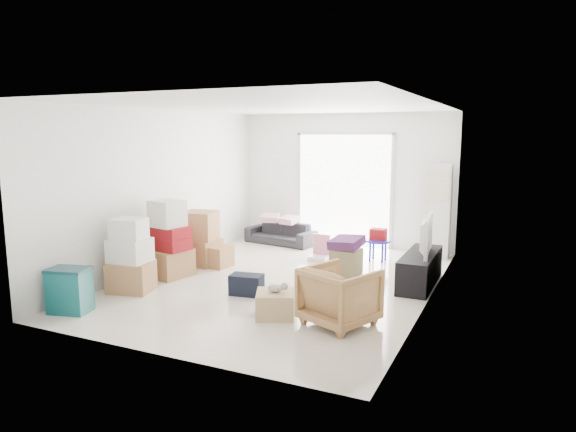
# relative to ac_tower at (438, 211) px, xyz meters

# --- Properties ---
(room_shell) EXTENTS (4.98, 6.48, 3.18)m
(room_shell) POSITION_rel_ac_tower_xyz_m (-1.95, -2.65, 0.48)
(room_shell) COLOR beige
(room_shell) RESTS_ON ground
(sliding_door) EXTENTS (2.10, 0.04, 2.33)m
(sliding_door) POSITION_rel_ac_tower_xyz_m (-1.95, 0.33, 0.37)
(sliding_door) COLOR white
(sliding_door) RESTS_ON room_shell
(ac_tower) EXTENTS (0.45, 0.30, 1.75)m
(ac_tower) POSITION_rel_ac_tower_xyz_m (0.00, 0.00, 0.00)
(ac_tower) COLOR silver
(ac_tower) RESTS_ON room_shell
(tv_console) EXTENTS (0.44, 1.48, 0.49)m
(tv_console) POSITION_rel_ac_tower_xyz_m (0.05, -1.95, -0.63)
(tv_console) COLOR black
(tv_console) RESTS_ON room_shell
(television) EXTENTS (0.67, 1.06, 0.13)m
(television) POSITION_rel_ac_tower_xyz_m (0.05, -1.95, -0.32)
(television) COLOR black
(television) RESTS_ON tv_console
(sofa) EXTENTS (1.56, 0.68, 0.59)m
(sofa) POSITION_rel_ac_tower_xyz_m (-3.17, -0.15, -0.58)
(sofa) COLOR #2A2A2F
(sofa) RESTS_ON room_shell
(pillow_left) EXTENTS (0.47, 0.40, 0.13)m
(pillow_left) POSITION_rel_ac_tower_xyz_m (-3.44, -0.12, -0.22)
(pillow_left) COLOR #DFA2AA
(pillow_left) RESTS_ON sofa
(pillow_right) EXTENTS (0.43, 0.38, 0.13)m
(pillow_right) POSITION_rel_ac_tower_xyz_m (-2.96, -0.19, -0.22)
(pillow_right) COLOR #DFA2AA
(pillow_right) RESTS_ON sofa
(armchair) EXTENTS (0.99, 0.96, 0.79)m
(armchair) POSITION_rel_ac_tower_xyz_m (-0.53, -4.03, -0.48)
(armchair) COLOR tan
(armchair) RESTS_ON room_shell
(storage_bins) EXTENTS (0.58, 0.47, 0.59)m
(storage_bins) POSITION_rel_ac_tower_xyz_m (-3.85, -5.07, -0.58)
(storage_bins) COLOR #105457
(storage_bins) RESTS_ON room_shell
(box_stack_a) EXTENTS (0.70, 0.62, 1.08)m
(box_stack_a) POSITION_rel_ac_tower_xyz_m (-3.75, -4.04, -0.39)
(box_stack_a) COLOR #A7794B
(box_stack_a) RESTS_ON room_shell
(box_stack_b) EXTENTS (0.73, 0.72, 1.24)m
(box_stack_b) POSITION_rel_ac_tower_xyz_m (-3.75, -3.15, -0.34)
(box_stack_b) COLOR #A7794B
(box_stack_b) RESTS_ON room_shell
(box_stack_c) EXTENTS (0.67, 0.63, 0.95)m
(box_stack_c) POSITION_rel_ac_tower_xyz_m (-3.72, -2.30, -0.41)
(box_stack_c) COLOR #A7794B
(box_stack_c) RESTS_ON room_shell
(loose_box) EXTENTS (0.47, 0.47, 0.37)m
(loose_box) POSITION_rel_ac_tower_xyz_m (-3.37, -2.30, -0.69)
(loose_box) COLOR #A7794B
(loose_box) RESTS_ON room_shell
(duffel_bag) EXTENTS (0.50, 0.35, 0.30)m
(duffel_bag) POSITION_rel_ac_tower_xyz_m (-2.13, -3.48, -0.73)
(duffel_bag) COLOR black
(duffel_bag) RESTS_ON room_shell
(ottoman) EXTENTS (0.45, 0.45, 0.44)m
(ottoman) POSITION_rel_ac_tower_xyz_m (-1.15, -1.90, -0.66)
(ottoman) COLOR olive
(ottoman) RESTS_ON room_shell
(blanket) EXTENTS (0.53, 0.53, 0.14)m
(blanket) POSITION_rel_ac_tower_xyz_m (-1.15, -1.90, -0.37)
(blanket) COLOR #502050
(blanket) RESTS_ON ottoman
(kids_table) EXTENTS (0.46, 0.46, 0.59)m
(kids_table) POSITION_rel_ac_tower_xyz_m (-0.92, -0.75, -0.46)
(kids_table) COLOR #181EAE
(kids_table) RESTS_ON room_shell
(toy_walker) EXTENTS (0.35, 0.31, 0.47)m
(toy_walker) POSITION_rel_ac_tower_xyz_m (-1.90, -1.13, -0.75)
(toy_walker) COLOR silver
(toy_walker) RESTS_ON room_shell
(wood_crate) EXTENTS (0.63, 0.63, 0.32)m
(wood_crate) POSITION_rel_ac_tower_xyz_m (-1.37, -4.10, -0.72)
(wood_crate) COLOR tan
(wood_crate) RESTS_ON room_shell
(plush_bunny) EXTENTS (0.26, 0.15, 0.13)m
(plush_bunny) POSITION_rel_ac_tower_xyz_m (-1.34, -4.09, -0.50)
(plush_bunny) COLOR #B2ADA8
(plush_bunny) RESTS_ON wood_crate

